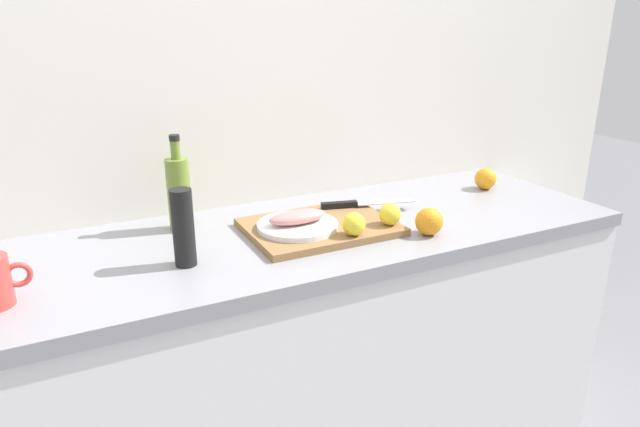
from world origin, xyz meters
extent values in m
cube|color=white|center=(0.00, 0.33, 1.25)|extent=(3.20, 0.05, 2.50)
cube|color=white|center=(0.00, 0.00, 0.43)|extent=(2.00, 0.58, 0.86)
cube|color=gray|center=(0.00, 0.00, 0.88)|extent=(2.00, 0.60, 0.04)
cube|color=olive|center=(0.11, -0.02, 0.91)|extent=(0.40, 0.30, 0.02)
cylinder|color=white|center=(0.04, -0.02, 0.93)|extent=(0.22, 0.22, 0.01)
ellipsoid|color=tan|center=(0.04, -0.02, 0.95)|extent=(0.17, 0.07, 0.04)
cube|color=silver|center=(0.36, 0.04, 0.93)|extent=(0.18, 0.08, 0.00)
cube|color=black|center=(0.22, 0.08, 0.93)|extent=(0.11, 0.05, 0.02)
sphere|color=yellow|center=(0.15, -0.14, 0.95)|extent=(0.06, 0.06, 0.06)
sphere|color=yellow|center=(0.28, -0.11, 0.95)|extent=(0.06, 0.06, 0.06)
cylinder|color=olive|center=(-0.24, 0.17, 1.00)|extent=(0.06, 0.06, 0.20)
cylinder|color=olive|center=(-0.24, 0.17, 1.13)|extent=(0.03, 0.03, 0.05)
cylinder|color=black|center=(-0.24, 0.17, 1.16)|extent=(0.03, 0.03, 0.02)
torus|color=#CC3F38|center=(-0.64, -0.11, 0.96)|extent=(0.06, 0.01, 0.06)
sphere|color=orange|center=(0.80, 0.08, 0.94)|extent=(0.07, 0.07, 0.07)
sphere|color=orange|center=(0.36, -0.18, 0.94)|extent=(0.08, 0.08, 0.08)
cylinder|color=black|center=(-0.29, -0.08, 0.99)|extent=(0.05, 0.05, 0.19)
camera|label=1|loc=(-0.55, -1.33, 1.46)|focal=31.63mm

